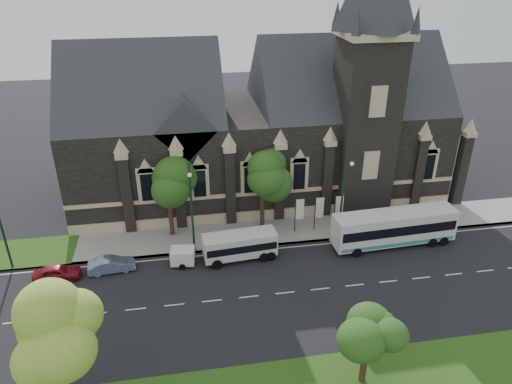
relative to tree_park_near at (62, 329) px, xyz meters
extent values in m
plane|color=black|center=(11.77, 8.77, -6.42)|extent=(160.00, 160.00, 0.00)
cube|color=gray|center=(11.77, 18.27, -6.34)|extent=(80.00, 5.00, 0.15)
cube|color=black|center=(15.77, 28.27, -1.42)|extent=(40.00, 15.00, 10.00)
cube|color=#2A2C31|center=(3.77, 28.27, 3.58)|extent=(16.00, 15.00, 15.00)
cube|color=#2A2C31|center=(25.77, 28.27, 3.58)|extent=(20.00, 15.00, 15.00)
cube|color=#2A2C31|center=(7.77, 23.77, 3.58)|extent=(6.00, 6.00, 6.00)
cube|color=black|center=(25.77, 22.27, 2.58)|extent=(5.50, 5.50, 18.00)
cube|color=#C0B08B|center=(25.77, 22.27, 11.78)|extent=(6.20, 6.20, 0.60)
cube|color=#C0B08B|center=(15.77, 20.73, -3.22)|extent=(40.00, 0.22, 0.40)
cube|color=#C0B08B|center=(15.77, 20.73, -5.82)|extent=(40.00, 0.25, 1.20)
cube|color=black|center=(13.77, 20.59, -1.62)|extent=(1.20, 0.12, 2.80)
sphere|color=olive|center=(-0.23, -0.23, -0.20)|extent=(4.16, 4.16, 4.16)
sphere|color=olive|center=(0.55, 0.55, 0.58)|extent=(3.12, 3.12, 3.12)
cylinder|color=black|center=(17.77, -0.73, -4.88)|extent=(0.44, 0.44, 3.08)
sphere|color=#204C17|center=(17.77, -0.73, -1.94)|extent=(3.20, 3.20, 3.20)
sphere|color=#204C17|center=(18.37, -0.13, -1.34)|extent=(2.40, 2.40, 2.40)
cylinder|color=black|center=(14.77, 19.27, -4.44)|extent=(0.44, 0.44, 3.96)
sphere|color=#204C17|center=(14.77, 19.27, -0.78)|extent=(3.84, 3.84, 3.84)
sphere|color=#204C17|center=(15.49, 19.99, -0.06)|extent=(2.88, 2.88, 2.88)
cylinder|color=black|center=(5.77, 19.27, -4.44)|extent=(0.44, 0.44, 3.96)
sphere|color=#204C17|center=(5.77, 19.27, -0.85)|extent=(3.68, 3.68, 3.68)
sphere|color=#204C17|center=(6.46, 19.96, -0.16)|extent=(2.76, 2.76, 2.76)
cylinder|color=#152F1D|center=(21.77, 16.07, -1.92)|extent=(0.20, 0.20, 9.00)
cylinder|color=#152F1D|center=(21.77, 15.27, 2.28)|extent=(0.10, 1.60, 0.10)
sphere|color=silver|center=(21.77, 14.47, 2.18)|extent=(0.36, 0.36, 0.36)
cylinder|color=#152F1D|center=(7.77, 16.07, -1.92)|extent=(0.20, 0.20, 9.00)
cylinder|color=#152F1D|center=(7.77, 15.27, 2.28)|extent=(0.10, 1.60, 0.10)
sphere|color=silver|center=(7.77, 14.47, 2.18)|extent=(0.36, 0.36, 0.36)
cylinder|color=#152F1D|center=(-8.23, 16.07, -1.92)|extent=(0.20, 0.20, 9.00)
cylinder|color=#152F1D|center=(17.77, 17.77, -4.42)|extent=(0.10, 0.10, 4.00)
cube|color=white|center=(18.22, 17.77, -3.82)|extent=(0.80, 0.04, 2.20)
cylinder|color=#152F1D|center=(19.77, 17.77, -4.42)|extent=(0.10, 0.10, 4.00)
cube|color=white|center=(20.22, 17.77, -3.82)|extent=(0.80, 0.04, 2.20)
cylinder|color=#152F1D|center=(21.77, 17.77, -4.42)|extent=(0.10, 0.10, 4.00)
cube|color=white|center=(22.22, 17.77, -3.82)|extent=(0.80, 0.04, 2.20)
cube|color=silver|center=(26.45, 14.17, -4.48)|extent=(11.88, 3.07, 2.98)
cube|color=black|center=(26.45, 14.17, -4.29)|extent=(11.41, 3.09, 0.96)
cube|color=teal|center=(26.45, 14.17, -5.67)|extent=(11.41, 3.08, 0.35)
cylinder|color=black|center=(22.40, 12.73, -5.97)|extent=(0.91, 0.33, 0.90)
cylinder|color=black|center=(22.27, 15.17, -5.97)|extent=(0.91, 0.33, 0.90)
cylinder|color=black|center=(30.04, 13.13, -5.97)|extent=(0.91, 0.33, 0.90)
cylinder|color=black|center=(29.91, 15.58, -5.97)|extent=(0.91, 0.33, 0.90)
cylinder|color=black|center=(31.21, 13.19, -5.97)|extent=(0.91, 0.33, 0.90)
cylinder|color=black|center=(31.08, 15.64, -5.97)|extent=(0.91, 0.33, 0.90)
cube|color=silver|center=(11.80, 14.27, -4.92)|extent=(6.74, 2.64, 2.09)
cube|color=black|center=(11.80, 14.27, -4.84)|extent=(6.48, 2.65, 0.71)
cylinder|color=black|center=(9.60, 13.04, -5.97)|extent=(0.92, 0.36, 0.90)
cylinder|color=black|center=(9.42, 15.10, -5.97)|extent=(0.92, 0.36, 0.90)
cylinder|color=black|center=(13.86, 13.41, -5.97)|extent=(0.92, 0.36, 0.90)
cylinder|color=black|center=(13.68, 15.48, -5.97)|extent=(0.92, 0.36, 0.90)
cylinder|color=black|center=(14.52, 13.47, -5.97)|extent=(0.92, 0.36, 0.90)
cylinder|color=black|center=(14.34, 15.53, -5.97)|extent=(0.92, 0.36, 0.90)
cube|color=silver|center=(6.67, 14.18, -5.49)|extent=(2.25, 1.81, 1.34)
cylinder|color=black|center=(6.56, 13.41, -6.13)|extent=(0.60, 0.28, 0.58)
cylinder|color=black|center=(6.77, 14.95, -6.13)|extent=(0.60, 0.28, 0.58)
cylinder|color=black|center=(8.00, 14.00, -5.85)|extent=(1.24, 0.24, 0.08)
imported|color=#7385A6|center=(0.50, 14.24, -5.76)|extent=(4.11, 1.81, 1.31)
imported|color=maroon|center=(-3.96, 13.80, -5.75)|extent=(3.98, 1.71, 1.34)
camera|label=1|loc=(7.24, -21.45, 18.62)|focal=33.36mm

